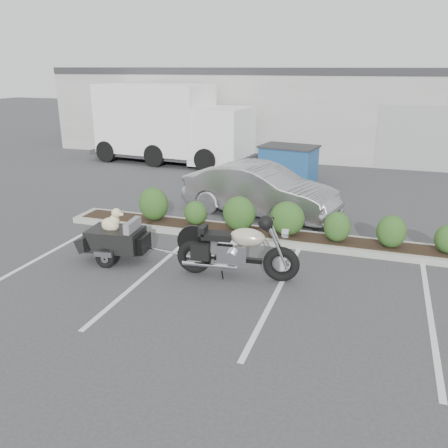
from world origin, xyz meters
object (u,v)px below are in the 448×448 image
(pet_trailer, at_px, (115,238))
(sedan, at_px, (260,190))
(motorcycle, at_px, (236,250))
(delivery_truck, at_px, (171,126))
(dumpster, at_px, (288,163))

(pet_trailer, xyz_separation_m, sedan, (2.18, 4.23, 0.22))
(sedan, bearing_deg, motorcycle, -158.80)
(delivery_truck, bearing_deg, pet_trailer, -66.16)
(motorcycle, bearing_deg, pet_trailer, 173.77)
(sedan, distance_m, delivery_truck, 8.56)
(dumpster, bearing_deg, pet_trailer, -94.50)
(dumpster, height_order, delivery_truck, delivery_truck)
(pet_trailer, xyz_separation_m, dumpster, (2.10, 8.66, 0.16))
(pet_trailer, distance_m, dumpster, 8.91)
(sedan, distance_m, dumpster, 4.43)
(motorcycle, height_order, delivery_truck, delivery_truck)
(motorcycle, bearing_deg, sedan, 92.44)
(sedan, bearing_deg, pet_trailer, 165.73)
(dumpster, bearing_deg, sedan, -79.85)
(pet_trailer, relative_size, delivery_truck, 0.27)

